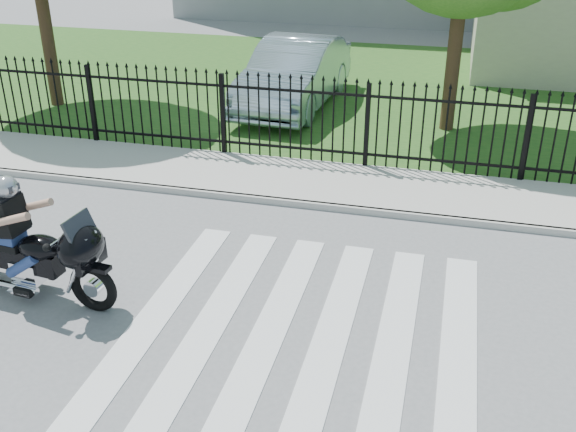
# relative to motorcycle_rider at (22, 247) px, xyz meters

# --- Properties ---
(ground) EXTENTS (120.00, 120.00, 0.00)m
(ground) POSITION_rel_motorcycle_rider_xyz_m (3.94, -0.27, -0.75)
(ground) COLOR slate
(ground) RESTS_ON ground
(crosswalk) EXTENTS (5.00, 5.50, 0.01)m
(crosswalk) POSITION_rel_motorcycle_rider_xyz_m (3.94, -0.27, -0.75)
(crosswalk) COLOR silver
(crosswalk) RESTS_ON ground
(sidewalk) EXTENTS (40.00, 2.00, 0.12)m
(sidewalk) POSITION_rel_motorcycle_rider_xyz_m (3.94, 4.73, -0.69)
(sidewalk) COLOR #ADAAA3
(sidewalk) RESTS_ON ground
(curb) EXTENTS (40.00, 0.12, 0.12)m
(curb) POSITION_rel_motorcycle_rider_xyz_m (3.94, 3.73, -0.69)
(curb) COLOR #ADAAA3
(curb) RESTS_ON ground
(grass_strip) EXTENTS (40.00, 12.00, 0.02)m
(grass_strip) POSITION_rel_motorcycle_rider_xyz_m (3.94, 11.73, -0.74)
(grass_strip) COLOR #25531C
(grass_strip) RESTS_ON ground
(iron_fence) EXTENTS (26.00, 0.04, 1.80)m
(iron_fence) POSITION_rel_motorcycle_rider_xyz_m (3.94, 5.73, 0.15)
(iron_fence) COLOR black
(iron_fence) RESTS_ON ground
(motorcycle_rider) EXTENTS (2.78, 1.05, 1.84)m
(motorcycle_rider) POSITION_rel_motorcycle_rider_xyz_m (0.00, 0.00, 0.00)
(motorcycle_rider) COLOR black
(motorcycle_rider) RESTS_ON ground
(parked_car) EXTENTS (2.10, 5.23, 1.69)m
(parked_car) POSITION_rel_motorcycle_rider_xyz_m (1.52, 9.61, 0.11)
(parked_car) COLOR #9DB2C5
(parked_car) RESTS_ON grass_strip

